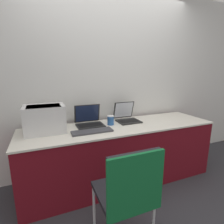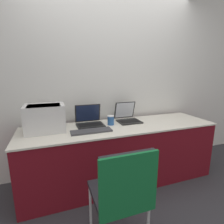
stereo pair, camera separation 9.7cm
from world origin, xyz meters
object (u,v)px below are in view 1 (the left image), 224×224
at_px(laptop_right, 127,117).
at_px(chair, 129,189).
at_px(printer, 45,118).
at_px(external_keyboard, 92,131).
at_px(coffee_cup, 111,120).
at_px(laptop_left, 89,121).

distance_m(laptop_right, chair, 1.23).
relative_size(printer, external_keyboard, 0.93).
distance_m(printer, chair, 1.21).
bearing_deg(external_keyboard, printer, 156.85).
relative_size(printer, coffee_cup, 3.60).
bearing_deg(external_keyboard, laptop_left, 82.03).
xyz_separation_m(printer, laptop_right, (1.07, 0.07, -0.11)).
xyz_separation_m(laptop_left, coffee_cup, (0.26, -0.09, 0.01)).
bearing_deg(laptop_right, printer, -176.45).
bearing_deg(chair, printer, 118.11).
height_order(printer, laptop_right, printer).
xyz_separation_m(printer, external_keyboard, (0.49, -0.21, -0.16)).
bearing_deg(coffee_cup, printer, 178.59).
bearing_deg(printer, external_keyboard, -23.15).
height_order(printer, external_keyboard, printer).
distance_m(laptop_left, chair, 1.12).
relative_size(laptop_right, chair, 0.36).
height_order(coffee_cup, chair, chair).
xyz_separation_m(coffee_cup, chair, (-0.25, -1.00, -0.26)).
bearing_deg(printer, coffee_cup, -1.41).
bearing_deg(laptop_right, chair, -115.91).
bearing_deg(coffee_cup, external_keyboard, -147.72).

